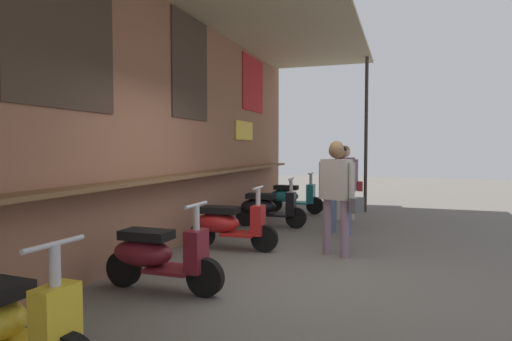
{
  "coord_description": "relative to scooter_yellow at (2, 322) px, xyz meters",
  "views": [
    {
      "loc": [
        -5.03,
        -1.41,
        1.54
      ],
      "look_at": [
        1.92,
        0.95,
        1.16
      ],
      "focal_mm": 30.34,
      "sensor_mm": 36.0,
      "label": 1
    }
  ],
  "objects": [
    {
      "name": "scooter_teal",
      "position": [
        7.8,
        0.0,
        0.0
      ],
      "size": [
        0.46,
        1.4,
        0.97
      ],
      "rotation": [
        0.0,
        0.0,
        -1.59
      ],
      "color": "#197075",
      "rests_on": "ground_plane"
    },
    {
      "name": "scooter_maroon",
      "position": [
        1.9,
        0.0,
        0.0
      ],
      "size": [
        0.46,
        1.4,
        0.97
      ],
      "rotation": [
        0.0,
        0.0,
        -1.58
      ],
      "color": "maroon",
      "rests_on": "ground_plane"
    },
    {
      "name": "shopper_passing",
      "position": [
        5.66,
        -1.46,
        0.57
      ],
      "size": [
        0.27,
        0.54,
        1.58
      ],
      "rotation": [
        0.0,
        0.0,
        -0.18
      ],
      "color": "slate",
      "rests_on": "ground_plane"
    },
    {
      "name": "scooter_yellow",
      "position": [
        0.0,
        0.0,
        0.0
      ],
      "size": [
        0.48,
        1.4,
        0.97
      ],
      "rotation": [
        0.0,
        0.0,
        -1.63
      ],
      "color": "gold",
      "rests_on": "ground_plane"
    },
    {
      "name": "scooter_black",
      "position": [
        5.87,
        -0.0,
        0.0
      ],
      "size": [
        0.49,
        1.4,
        0.97
      ],
      "rotation": [
        0.0,
        0.0,
        -1.51
      ],
      "color": "black",
      "rests_on": "ground_plane"
    },
    {
      "name": "shopper_with_handbag",
      "position": [
        7.2,
        -1.35,
        0.56
      ],
      "size": [
        0.39,
        0.64,
        1.59
      ],
      "rotation": [
        0.0,
        0.0,
        0.28
      ],
      "color": "#ADA393",
      "rests_on": "ground_plane"
    },
    {
      "name": "scooter_red",
      "position": [
        3.9,
        0.0,
        0.0
      ],
      "size": [
        0.46,
        1.4,
        0.97
      ],
      "rotation": [
        0.0,
        0.0,
        -1.54
      ],
      "color": "red",
      "rests_on": "ground_plane"
    },
    {
      "name": "ground_plane",
      "position": [
        2.92,
        -1.08,
        -0.39
      ],
      "size": [
        37.49,
        37.49,
        0.0
      ],
      "primitive_type": "plane",
      "color": "#605B54"
    },
    {
      "name": "market_stall_facade",
      "position": [
        2.92,
        0.75,
        1.81
      ],
      "size": [
        13.39,
        2.82,
        3.95
      ],
      "color": "#8C5B44",
      "rests_on": "ground_plane"
    },
    {
      "name": "shopper_browsing",
      "position": [
        4.04,
        -1.62,
        0.6
      ],
      "size": [
        0.4,
        0.66,
        1.64
      ],
      "rotation": [
        0.0,
        0.0,
        -0.38
      ],
      "color": "gray",
      "rests_on": "ground_plane"
    }
  ]
}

